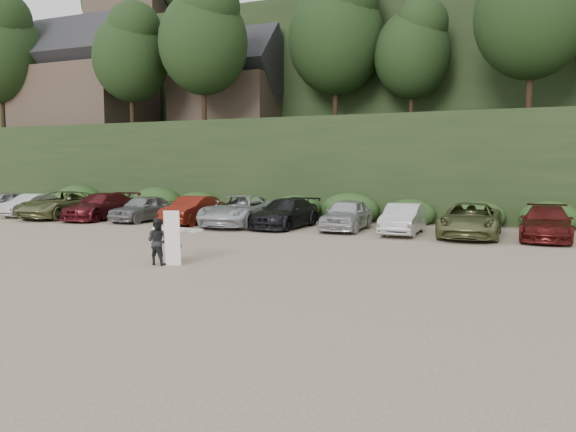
% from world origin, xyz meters
% --- Properties ---
extents(ground, '(120.00, 120.00, 0.00)m').
position_xyz_m(ground, '(0.00, 0.00, 0.00)').
color(ground, tan).
rests_on(ground, ground).
extents(hillside_backdrop, '(90.00, 41.50, 28.00)m').
position_xyz_m(hillside_backdrop, '(-0.26, 35.93, 11.22)').
color(hillside_backdrop, black).
rests_on(hillside_backdrop, ground).
extents(parked_cars, '(34.10, 6.08, 1.61)m').
position_xyz_m(parked_cars, '(-5.32, 10.07, 0.76)').
color(parked_cars, '#A3A3A8').
rests_on(parked_cars, ground).
extents(child_surfer, '(1.82, 0.72, 1.06)m').
position_xyz_m(child_surfer, '(-0.84, -0.15, 0.72)').
color(child_surfer, navy).
rests_on(child_surfer, ground).
extents(adult_surfer, '(1.19, 0.57, 1.74)m').
position_xyz_m(adult_surfer, '(-0.87, -1.14, 0.75)').
color(adult_surfer, black).
rests_on(adult_surfer, ground).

